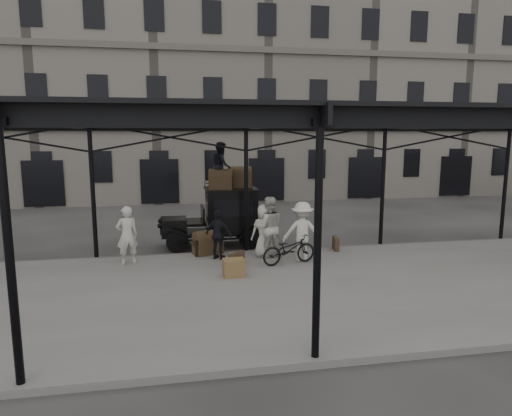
% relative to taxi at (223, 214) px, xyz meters
% --- Properties ---
extents(ground, '(120.00, 120.00, 0.00)m').
position_rel_taxi_xyz_m(ground, '(0.67, -3.35, -1.20)').
color(ground, '#383533').
rests_on(ground, ground).
extents(platform, '(28.00, 8.00, 0.15)m').
position_rel_taxi_xyz_m(platform, '(0.67, -5.35, -1.13)').
color(platform, slate).
rests_on(platform, ground).
extents(canopy, '(22.50, 9.00, 4.74)m').
position_rel_taxi_xyz_m(canopy, '(0.67, -5.07, 3.39)').
color(canopy, black).
rests_on(canopy, ground).
extents(building_frontage, '(64.00, 8.00, 14.00)m').
position_rel_taxi_xyz_m(building_frontage, '(0.67, 14.65, 5.80)').
color(building_frontage, slate).
rests_on(building_frontage, ground).
extents(taxi, '(3.65, 1.55, 2.18)m').
position_rel_taxi_xyz_m(taxi, '(0.00, 0.00, 0.00)').
color(taxi, black).
rests_on(taxi, ground).
extents(porter_left, '(0.77, 0.62, 1.83)m').
position_rel_taxi_xyz_m(porter_left, '(-3.22, -2.35, -0.14)').
color(porter_left, beige).
rests_on(porter_left, platform).
extents(porter_midleft, '(1.00, 0.79, 2.01)m').
position_rel_taxi_xyz_m(porter_midleft, '(1.25, -2.34, -0.05)').
color(porter_midleft, '#BCB7AC').
rests_on(porter_midleft, platform).
extents(porter_centre, '(0.92, 0.67, 1.74)m').
position_rel_taxi_xyz_m(porter_centre, '(1.13, -2.21, -0.18)').
color(porter_centre, beige).
rests_on(porter_centre, platform).
extents(porter_official, '(0.99, 0.85, 1.60)m').
position_rel_taxi_xyz_m(porter_official, '(-0.38, -2.29, -0.25)').
color(porter_official, black).
rests_on(porter_official, platform).
extents(porter_right, '(1.35, 0.96, 1.89)m').
position_rel_taxi_xyz_m(porter_right, '(2.22, -2.92, -0.11)').
color(porter_right, silver).
rests_on(porter_right, platform).
extents(bicycle, '(1.89, 1.02, 0.94)m').
position_rel_taxi_xyz_m(bicycle, '(1.71, -3.24, -0.58)').
color(bicycle, black).
rests_on(bicycle, platform).
extents(porter_roof, '(0.69, 0.86, 1.70)m').
position_rel_taxi_xyz_m(porter_roof, '(-0.03, -0.10, 1.83)').
color(porter_roof, black).
rests_on(porter_roof, taxi).
extents(steamer_trunk_roof_near, '(0.91, 0.65, 0.61)m').
position_rel_taxi_xyz_m(steamer_trunk_roof_near, '(-0.08, -0.25, 1.28)').
color(steamer_trunk_roof_near, '#463520').
rests_on(steamer_trunk_roof_near, taxi).
extents(steamer_trunk_roof_far, '(0.95, 0.64, 0.66)m').
position_rel_taxi_xyz_m(steamer_trunk_roof_far, '(0.67, 0.20, 1.30)').
color(steamer_trunk_roof_far, '#463520').
rests_on(steamer_trunk_roof_far, taxi).
extents(steamer_trunk_platform, '(1.06, 0.86, 0.67)m').
position_rel_taxi_xyz_m(steamer_trunk_platform, '(-0.69, -1.57, -0.72)').
color(steamer_trunk_platform, '#463520').
rests_on(steamer_trunk_platform, platform).
extents(wicker_hamper, '(0.61, 0.47, 0.50)m').
position_rel_taxi_xyz_m(wicker_hamper, '(-0.15, -4.17, -0.80)').
color(wicker_hamper, olive).
rests_on(wicker_hamper, platform).
extents(suitcase_upright, '(0.26, 0.62, 0.45)m').
position_rel_taxi_xyz_m(suitcase_upright, '(3.75, -1.86, -0.83)').
color(suitcase_upright, '#463520').
rests_on(suitcase_upright, platform).
extents(suitcase_flat, '(0.56, 0.49, 0.40)m').
position_rel_taxi_xyz_m(suitcase_flat, '(0.08, -3.12, -0.85)').
color(suitcase_flat, '#463520').
rests_on(suitcase_flat, platform).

